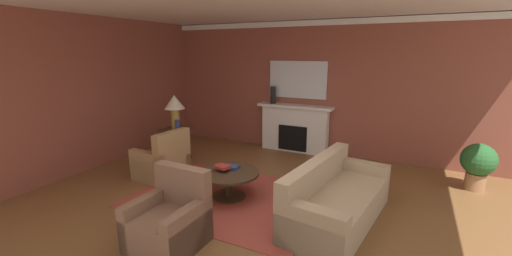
% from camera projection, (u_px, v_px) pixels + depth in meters
% --- Properties ---
extents(ground_plane, '(9.85, 9.85, 0.00)m').
position_uv_depth(ground_plane, '(252.00, 212.00, 4.82)').
color(ground_plane, brown).
extents(wall_fireplace, '(8.18, 0.12, 3.06)m').
position_uv_depth(wall_fireplace, '(318.00, 88.00, 7.40)').
color(wall_fireplace, brown).
rests_on(wall_fireplace, ground_plane).
extents(wall_window, '(0.12, 7.22, 3.06)m').
position_uv_depth(wall_window, '(88.00, 94.00, 6.38)').
color(wall_window, brown).
rests_on(wall_window, ground_plane).
extents(crown_moulding, '(8.18, 0.08, 0.12)m').
position_uv_depth(crown_moulding, '(320.00, 23.00, 6.99)').
color(crown_moulding, white).
extents(area_rug, '(3.00, 2.27, 0.01)m').
position_uv_depth(area_rug, '(229.00, 197.00, 5.30)').
color(area_rug, '#993D33').
rests_on(area_rug, ground_plane).
extents(fireplace, '(1.80, 0.35, 1.14)m').
position_uv_depth(fireplace, '(294.00, 129.00, 7.65)').
color(fireplace, white).
rests_on(fireplace, ground_plane).
extents(mantel_mirror, '(1.40, 0.04, 0.86)m').
position_uv_depth(mantel_mirror, '(298.00, 80.00, 7.48)').
color(mantel_mirror, silver).
extents(sofa, '(1.18, 2.20, 0.85)m').
position_uv_depth(sofa, '(335.00, 201.00, 4.52)').
color(sofa, tan).
rests_on(sofa, ground_plane).
extents(armchair_near_window, '(0.86, 0.86, 0.95)m').
position_uv_depth(armchair_near_window, '(163.00, 163.00, 6.05)').
color(armchair_near_window, '#9E7A4C').
rests_on(armchair_near_window, ground_plane).
extents(armchair_facing_fireplace, '(0.82, 0.82, 0.95)m').
position_uv_depth(armchair_facing_fireplace, '(170.00, 222.00, 3.93)').
color(armchair_facing_fireplace, brown).
rests_on(armchair_facing_fireplace, ground_plane).
extents(coffee_table, '(1.00, 1.00, 0.45)m').
position_uv_depth(coffee_table, '(229.00, 178.00, 5.22)').
color(coffee_table, '#3D2D1E').
rests_on(coffee_table, ground_plane).
extents(side_table, '(0.56, 0.56, 0.70)m').
position_uv_depth(side_table, '(177.00, 142.00, 7.09)').
color(side_table, '#3D2D1E').
rests_on(side_table, ground_plane).
extents(table_lamp, '(0.44, 0.44, 0.75)m').
position_uv_depth(table_lamp, '(175.00, 105.00, 6.90)').
color(table_lamp, '#B28E38').
rests_on(table_lamp, side_table).
extents(vase_mantel_left, '(0.13, 0.13, 0.42)m').
position_uv_depth(vase_mantel_left, '(273.00, 95.00, 7.66)').
color(vase_mantel_left, black).
rests_on(vase_mantel_left, fireplace).
extents(vase_on_side_table, '(0.11, 0.11, 0.24)m').
position_uv_depth(vase_on_side_table, '(178.00, 125.00, 6.83)').
color(vase_on_side_table, navy).
rests_on(vase_on_side_table, side_table).
extents(book_red_cover, '(0.21, 0.17, 0.05)m').
position_uv_depth(book_red_cover, '(232.00, 167.00, 5.33)').
color(book_red_cover, navy).
rests_on(book_red_cover, coffee_table).
extents(book_art_folio, '(0.28, 0.23, 0.05)m').
position_uv_depth(book_art_folio, '(222.00, 167.00, 5.21)').
color(book_art_folio, maroon).
rests_on(book_art_folio, coffee_table).
extents(potted_plant, '(0.56, 0.56, 0.83)m').
position_uv_depth(potted_plant, '(478.00, 163.00, 5.48)').
color(potted_plant, '#A8754C').
rests_on(potted_plant, ground_plane).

